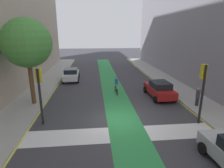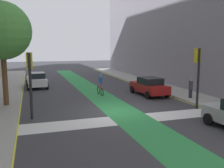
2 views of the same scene
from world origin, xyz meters
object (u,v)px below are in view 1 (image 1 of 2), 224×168
Objects in this scene: car_red_right_far at (159,89)px; cyclist_in_lane at (116,85)px; car_white_left_far at (71,74)px; pedestrian_sidewalk_right_a at (198,97)px; traffic_signal_near_left at (40,85)px; traffic_signal_near_right at (203,83)px; street_tree_near at (27,43)px.

car_red_right_far is 4.25m from cyclist_in_lane.
car_white_left_far is 15.30m from pedestrian_sidewalk_right_a.
traffic_signal_near_left is 8.36m from cyclist_in_lane.
cyclist_in_lane is (5.80, 5.76, -1.76)m from traffic_signal_near_left.
car_white_left_far is at bearing 87.01° from traffic_signal_near_left.
traffic_signal_near_right is 10.76m from traffic_signal_near_left.
street_tree_near is at bearing -105.57° from car_white_left_far.
traffic_signal_near_left is at bearing -135.22° from cyclist_in_lane.
pedestrian_sidewalk_right_a is at bearing -49.77° from car_red_right_far.
traffic_signal_near_left is 11.91m from car_white_left_far.
car_red_right_far is at bearing 130.23° from pedestrian_sidewalk_right_a.
car_white_left_far is 1.00× the size of car_red_right_far.
traffic_signal_near_right is 1.06× the size of traffic_signal_near_left.
street_tree_near is (-11.48, -0.81, 4.44)m from car_red_right_far.
car_red_right_far is at bearing 4.05° from street_tree_near.
street_tree_near is at bearing -175.95° from car_red_right_far.
cyclist_in_lane is (-4.01, 1.40, 0.17)m from car_red_right_far.
pedestrian_sidewalk_right_a is at bearing -7.87° from street_tree_near.
pedestrian_sidewalk_right_a is at bearing 7.71° from traffic_signal_near_left.
pedestrian_sidewalk_right_a is 0.22× the size of street_tree_near.
traffic_signal_near_right is 5.77m from car_red_right_far.
cyclist_in_lane is 1.20× the size of pedestrian_sidewalk_right_a.
traffic_signal_near_right is 0.96× the size of car_red_right_far.
car_red_right_far is 0.60× the size of street_tree_near.
traffic_signal_near_left is 0.91× the size of car_white_left_far.
traffic_signal_near_right reaches higher than car_red_right_far.
cyclist_in_lane is at bearing 126.25° from traffic_signal_near_right.
car_red_right_far is (9.20, -7.38, 0.00)m from car_white_left_far.
cyclist_in_lane reaches higher than car_white_left_far.
cyclist_in_lane is at bearing 146.89° from pedestrian_sidewalk_right_a.
car_white_left_far is (-10.10, 12.69, -2.08)m from traffic_signal_near_right.
traffic_signal_near_left is 0.91× the size of car_red_right_far.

